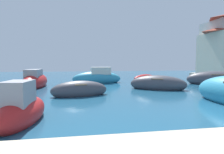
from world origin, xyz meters
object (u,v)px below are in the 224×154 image
(moored_boat_3, at_px, (97,78))
(moored_boat_9, at_px, (35,81))
(moored_boat_7, at_px, (158,84))
(moored_boat_1, at_px, (80,90))
(moored_boat_2, at_px, (217,80))
(moored_boat_4, at_px, (145,78))
(moored_boat_8, at_px, (21,110))

(moored_boat_3, height_order, moored_boat_9, moored_boat_3)
(moored_boat_7, xyz_separation_m, moored_boat_9, (-10.35, 3.16, 0.10))
(moored_boat_3, bearing_deg, moored_boat_1, 75.03)
(moored_boat_2, xyz_separation_m, moored_boat_4, (-5.67, 5.19, -0.21))
(moored_boat_1, xyz_separation_m, moored_boat_4, (7.68, 9.21, -0.08))
(moored_boat_1, height_order, moored_boat_7, moored_boat_7)
(moored_boat_1, distance_m, moored_boat_2, 13.94)
(moored_boat_2, height_order, moored_boat_7, moored_boat_2)
(moored_boat_7, bearing_deg, moored_boat_3, -22.95)
(moored_boat_1, height_order, moored_boat_9, moored_boat_9)
(moored_boat_4, relative_size, moored_boat_7, 0.75)
(moored_boat_4, bearing_deg, moored_boat_8, 25.62)
(moored_boat_4, height_order, moored_boat_7, moored_boat_7)
(moored_boat_3, relative_size, moored_boat_7, 1.10)
(moored_boat_1, relative_size, moored_boat_8, 1.14)
(moored_boat_2, height_order, moored_boat_8, moored_boat_8)
(moored_boat_9, bearing_deg, moored_boat_8, -167.40)
(moored_boat_4, distance_m, moored_boat_7, 7.35)
(moored_boat_8, relative_size, moored_boat_9, 0.65)
(moored_boat_2, bearing_deg, moored_boat_7, 47.88)
(moored_boat_1, bearing_deg, moored_boat_7, -173.88)
(moored_boat_3, distance_m, moored_boat_9, 6.29)
(moored_boat_1, relative_size, moored_boat_2, 0.68)
(moored_boat_7, height_order, moored_boat_9, moored_boat_9)
(moored_boat_2, relative_size, moored_boat_8, 1.67)
(moored_boat_2, height_order, moored_boat_9, moored_boat_9)
(moored_boat_7, bearing_deg, moored_boat_1, 45.21)
(moored_boat_3, relative_size, moored_boat_8, 1.52)
(moored_boat_8, bearing_deg, moored_boat_4, -28.49)
(moored_boat_3, distance_m, moored_boat_7, 7.16)
(moored_boat_2, xyz_separation_m, moored_boat_9, (-17.39, 1.12, 0.03))
(moored_boat_3, height_order, moored_boat_8, moored_boat_3)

